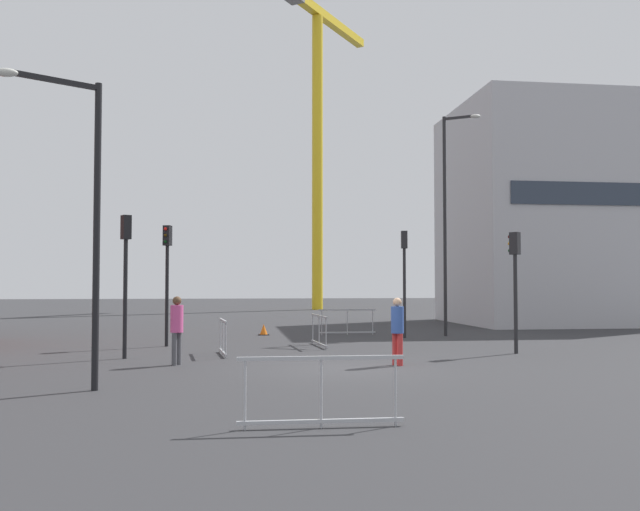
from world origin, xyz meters
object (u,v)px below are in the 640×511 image
object	(u,v)px
traffic_light_corner	(404,266)
pedestrian_waiting	(397,326)
traffic_light_far	(167,265)
pedestrian_walking	(177,325)
construction_crane	(318,116)
streetlamp_short	(83,202)
streetlamp_tall	(448,210)
traffic_cone_orange	(264,330)
traffic_light_verge	(126,262)
traffic_light_crosswalk	(515,271)

from	to	relation	value
traffic_light_corner	pedestrian_waiting	size ratio (longest dim) A/B	2.39
traffic_light_far	pedestrian_walking	world-z (taller)	traffic_light_far
construction_crane	streetlamp_short	distance (m)	44.55
streetlamp_tall	pedestrian_walking	world-z (taller)	streetlamp_tall
streetlamp_short	traffic_cone_orange	size ratio (longest dim) A/B	13.76
construction_crane	traffic_light_verge	xyz separation A→B (m)	(-10.18, -35.54, -13.38)
pedestrian_walking	traffic_light_verge	bearing A→B (deg)	132.32
construction_crane	traffic_light_crosswalk	world-z (taller)	construction_crane
streetlamp_tall	traffic_cone_orange	size ratio (longest dim) A/B	19.94
pedestrian_walking	traffic_cone_orange	xyz separation A→B (m)	(2.79, 10.22, -0.87)
streetlamp_short	pedestrian_walking	world-z (taller)	streetlamp_short
traffic_light_far	pedestrian_waiting	distance (m)	9.32
construction_crane	pedestrian_waiting	xyz separation A→B (m)	(-2.73, -38.14, -15.12)
streetlamp_short	traffic_light_far	bearing A→B (deg)	85.46
streetlamp_tall	traffic_cone_orange	xyz separation A→B (m)	(-7.57, 1.54, -5.01)
traffic_light_verge	pedestrian_walking	bearing A→B (deg)	-47.68
pedestrian_walking	pedestrian_waiting	world-z (taller)	pedestrian_walking
streetlamp_short	traffic_cone_orange	xyz separation A→B (m)	(4.35, 14.50, -3.62)
traffic_light_corner	traffic_light_far	bearing A→B (deg)	-164.40
traffic_light_verge	traffic_cone_orange	distance (m)	9.87
pedestrian_waiting	traffic_light_corner	bearing A→B (deg)	74.32
traffic_light_crosswalk	traffic_cone_orange	bearing A→B (deg)	130.95
streetlamp_tall	pedestrian_waiting	distance (m)	11.32
traffic_light_far	traffic_light_corner	xyz separation A→B (m)	(9.10, 2.54, 0.06)
traffic_light_far	streetlamp_short	bearing A→B (deg)	-94.54
pedestrian_walking	streetlamp_tall	bearing A→B (deg)	39.95
streetlamp_tall	traffic_light_corner	xyz separation A→B (m)	(-2.05, -0.63, -2.36)
traffic_light_corner	construction_crane	bearing A→B (deg)	89.52
traffic_light_crosswalk	traffic_light_corner	xyz separation A→B (m)	(-1.89, 6.37, 0.31)
construction_crane	pedestrian_waiting	world-z (taller)	construction_crane
pedestrian_walking	streetlamp_short	bearing A→B (deg)	-110.00
traffic_light_crosswalk	pedestrian_walking	size ratio (longest dim) A/B	2.06
construction_crane	traffic_light_far	bearing A→B (deg)	-106.37
traffic_light_crosswalk	traffic_light_corner	size ratio (longest dim) A/B	0.88
traffic_light_crosswalk	traffic_light_corner	distance (m)	6.65
traffic_light_crosswalk	construction_crane	bearing A→B (deg)	92.65
streetlamp_short	traffic_cone_orange	distance (m)	15.57
traffic_light_verge	pedestrian_waiting	world-z (taller)	traffic_light_verge
traffic_light_far	pedestrian_waiting	world-z (taller)	traffic_light_far
traffic_light_far	pedestrian_walking	size ratio (longest dim) A/B	2.29
traffic_light_corner	pedestrian_walking	distance (m)	11.71
construction_crane	traffic_cone_orange	xyz separation A→B (m)	(-5.77, -27.10, -15.96)
traffic_cone_orange	streetlamp_short	bearing A→B (deg)	-106.70
streetlamp_tall	traffic_light_verge	distance (m)	14.04
construction_crane	streetlamp_tall	bearing A→B (deg)	-86.39
traffic_light_crosswalk	streetlamp_short	bearing A→B (deg)	-153.15
pedestrian_waiting	construction_crane	bearing A→B (deg)	85.90
construction_crane	streetlamp_tall	distance (m)	30.71
streetlamp_short	pedestrian_waiting	size ratio (longest dim) A/B	3.52
traffic_light_corner	pedestrian_waiting	xyz separation A→B (m)	(-2.49, -8.87, -1.81)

